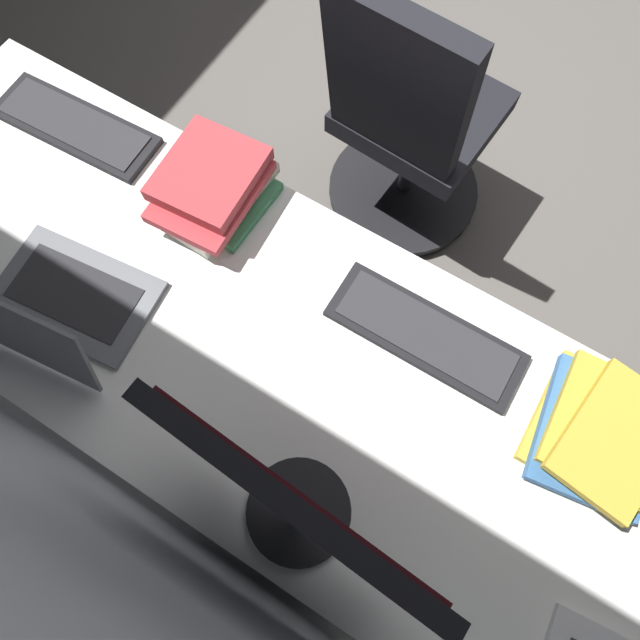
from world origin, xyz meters
The scene contains 10 objects.
floor_plane centered at (0.00, 0.00, 0.00)m, with size 5.64×5.64×0.00m, color #59544F.
desk centered at (-0.10, 1.58, 0.67)m, with size 2.31×0.73×0.73m.
drawer_pedestal centered at (-0.22, 1.61, 0.35)m, with size 0.40×0.51×0.69m.
monitor_primary centered at (-0.22, 1.81, 0.99)m, with size 0.47×0.20×0.45m.
laptop_left centered at (0.42, 1.74, 0.78)m, with size 0.37×0.31×0.21m.
keyboard_main centered at (-0.26, 1.38, 0.74)m, with size 0.42×0.14×0.02m.
keyboard_spare centered at (0.72, 1.35, 0.74)m, with size 0.43×0.16×0.02m.
book_stack_near centered at (-0.65, 1.39, 0.77)m, with size 0.26×0.29×0.09m.
book_stack_far centered at (0.30, 1.33, 0.79)m, with size 0.23×0.29×0.12m.
office_chair centered at (0.09, 0.70, 0.46)m, with size 0.56×0.57×0.97m.
Camera 1 is at (-0.27, 1.81, 1.86)m, focal length 31.38 mm.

